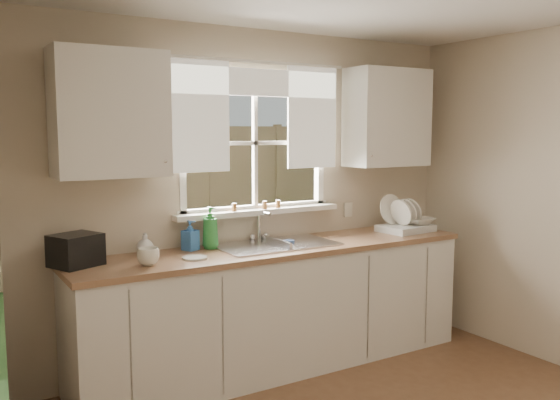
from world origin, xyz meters
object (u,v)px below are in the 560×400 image
soap_bottle_a (210,228)px  cup (148,257)px  black_appliance (76,250)px  dish_rack (405,223)px

soap_bottle_a → cup: 0.63m
cup → black_appliance: black_appliance is taller
cup → black_appliance: bearing=134.5°
black_appliance → dish_rack: bearing=-26.1°
dish_rack → soap_bottle_a: 1.70m
dish_rack → cup: bearing=-177.5°
cup → soap_bottle_a: bearing=10.5°
dish_rack → black_appliance: bearing=177.4°
soap_bottle_a → black_appliance: soap_bottle_a is taller
dish_rack → cup: size_ratio=3.18×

